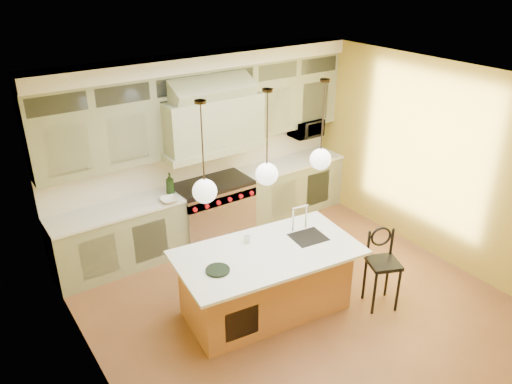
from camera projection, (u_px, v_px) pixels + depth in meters
floor at (296, 304)px, 6.57m from camera, size 5.00×5.00×0.00m
ceiling at (305, 85)px, 5.32m from camera, size 5.00×5.00×0.00m
wall_back at (199, 146)px, 7.81m from camera, size 5.00×0.00×5.00m
wall_front at (492, 321)px, 4.09m from camera, size 5.00×0.00×5.00m
wall_left at (92, 275)px, 4.67m from camera, size 0.00×5.00×5.00m
wall_right at (434, 162)px, 7.22m from camera, size 0.00×5.00×5.00m
back_cabinetry at (208, 152)px, 7.62m from camera, size 5.00×0.77×2.90m
range at (213, 209)px, 7.96m from camera, size 1.20×0.74×0.96m
kitchen_island at (266, 280)px, 6.26m from camera, size 2.35×1.44×1.35m
counter_stool at (382, 264)px, 6.33m from camera, size 0.49×0.49×1.07m
microwave at (306, 128)px, 8.61m from camera, size 0.54×0.37×0.30m
oil_bottle_a at (170, 184)px, 7.34m from camera, size 0.14×0.15×0.34m
oil_bottle_b at (170, 189)px, 7.38m from camera, size 0.09×0.10×0.18m
fruit_bowl at (170, 200)px, 7.17m from camera, size 0.30×0.30×0.06m
cup at (247, 239)px, 6.19m from camera, size 0.11×0.11×0.09m
pendant_left at (205, 189)px, 5.22m from camera, size 0.26×0.26×1.11m
pendant_center at (267, 172)px, 5.62m from camera, size 0.26×0.26×1.11m
pendant_right at (321, 157)px, 6.03m from camera, size 0.26×0.26×1.11m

